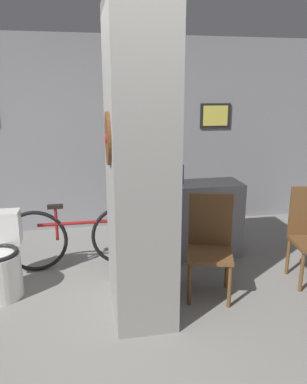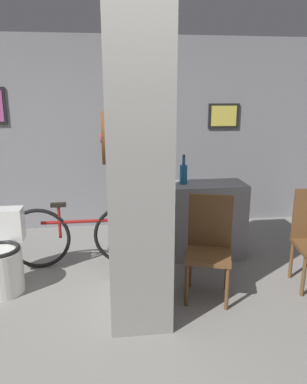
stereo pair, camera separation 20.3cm
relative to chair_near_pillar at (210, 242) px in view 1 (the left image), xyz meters
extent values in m
plane|color=gray|center=(-0.78, -0.58, -0.51)|extent=(14.00, 14.00, 0.00)
cube|color=gray|center=(-0.78, 2.05, 0.79)|extent=(8.00, 0.06, 2.60)
cube|color=black|center=(0.72, 2.00, 1.04)|extent=(0.44, 0.02, 0.34)
cube|color=#E0CC4C|center=(0.72, 1.99, 1.04)|extent=(0.36, 0.01, 0.28)
cube|color=gray|center=(-0.69, -0.10, 0.79)|extent=(0.50, 0.96, 2.60)
cylinder|color=#593319|center=(-0.95, -0.29, 1.04)|extent=(0.03, 0.40, 0.40)
cylinder|color=red|center=(-0.96, -0.29, 1.04)|extent=(0.01, 0.07, 0.07)
cube|color=gray|center=(-0.03, 0.85, -0.08)|extent=(1.34, 0.44, 0.88)
cube|color=silver|center=(-1.97, 0.54, 0.08)|extent=(0.38, 0.20, 0.33)
cylinder|color=brown|center=(-0.25, -0.20, -0.31)|extent=(0.04, 0.04, 0.41)
cylinder|color=brown|center=(0.09, -0.30, -0.31)|extent=(0.04, 0.04, 0.41)
cylinder|color=brown|center=(-0.14, 0.14, -0.31)|extent=(0.04, 0.04, 0.41)
cylinder|color=brown|center=(0.20, 0.04, -0.31)|extent=(0.04, 0.04, 0.41)
cube|color=brown|center=(-0.03, -0.08, -0.09)|extent=(0.52, 0.52, 0.04)
cube|color=brown|center=(0.03, 0.10, 0.19)|extent=(0.40, 0.15, 0.52)
cylinder|color=brown|center=(0.88, -0.17, -0.31)|extent=(0.04, 0.04, 0.41)
cylinder|color=brown|center=(0.94, 0.18, -0.31)|extent=(0.04, 0.04, 0.41)
torus|color=black|center=(-1.69, 0.75, -0.17)|extent=(0.69, 0.04, 0.69)
torus|color=black|center=(-0.75, 0.75, -0.17)|extent=(0.69, 0.04, 0.69)
cylinder|color=maroon|center=(-1.22, 0.75, 0.01)|extent=(0.86, 0.04, 0.04)
cylinder|color=maroon|center=(-1.45, 0.75, 0.01)|extent=(0.03, 0.03, 0.36)
cylinder|color=maroon|center=(-0.80, 0.75, 0.01)|extent=(0.03, 0.03, 0.32)
cube|color=black|center=(-1.45, 0.75, 0.20)|extent=(0.16, 0.06, 0.04)
cylinder|color=#262626|center=(-0.80, 0.75, 0.17)|extent=(0.03, 0.42, 0.03)
cylinder|color=#19598C|center=(-0.07, 0.87, 0.47)|extent=(0.09, 0.09, 0.22)
cylinder|color=#19598C|center=(-0.07, 0.87, 0.62)|extent=(0.03, 0.03, 0.09)
sphere|color=#333333|center=(-0.07, 0.87, 0.68)|extent=(0.04, 0.04, 0.04)
camera|label=1|loc=(-1.13, -3.12, 1.39)|focal=35.00mm
camera|label=2|loc=(-0.93, -3.16, 1.39)|focal=35.00mm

